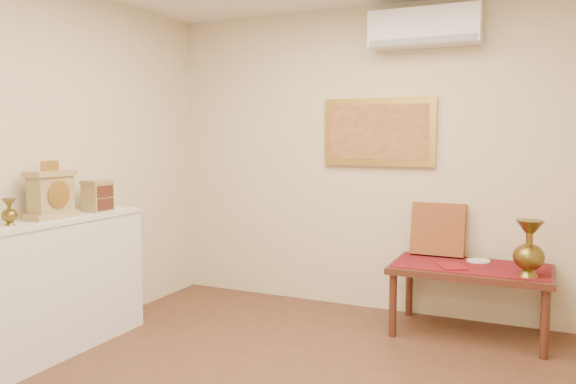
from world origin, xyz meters
The scene contains 14 objects.
wall_back centered at (0.00, 2.25, 1.35)m, with size 4.00×0.02×2.70m, color beige.
wall_left centered at (-2.00, 0.00, 1.35)m, with size 0.02×4.50×2.70m, color beige.
brass_urn_small centered at (-1.82, -0.09, 1.09)m, with size 0.10×0.10×0.23m, color brown, non-canonical shape.
table_cloth centered at (0.85, 1.88, 0.55)m, with size 1.14×0.59×0.01m, color maroon.
brass_urn_tall centered at (1.27, 1.69, 0.80)m, with size 0.22×0.22×0.49m, color brown, non-canonical shape.
plate centered at (0.89, 2.05, 0.56)m, with size 0.18×0.18×0.01m, color white.
menu centered at (0.72, 1.76, 0.56)m, with size 0.18×0.25×0.01m, color maroon.
cushion centered at (0.55, 2.15, 0.78)m, with size 0.44×0.10×0.44m, color maroon.
display_ledge centered at (-1.82, 0.00, 0.49)m, with size 0.37×2.02×0.98m.
mantel_clock centered at (-1.82, 0.25, 1.15)m, with size 0.17×0.36×0.41m.
wooden_chest centered at (-1.80, 0.69, 1.10)m, with size 0.16×0.21×0.24m.
low_table centered at (0.85, 1.88, 0.48)m, with size 1.20×0.70×0.55m.
painting centered at (0.00, 2.22, 1.60)m, with size 1.00×0.06×0.60m.
ac_unit centered at (0.40, 2.12, 2.45)m, with size 0.90×0.25×0.30m.
Camera 1 is at (1.34, -2.63, 1.55)m, focal length 35.00 mm.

